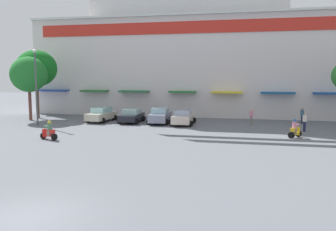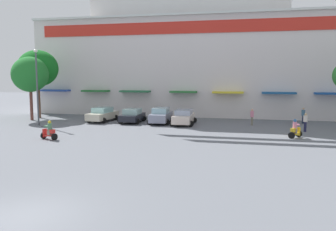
% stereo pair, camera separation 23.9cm
% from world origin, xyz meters
% --- Properties ---
extents(ground_plane, '(128.00, 128.00, 0.00)m').
position_xyz_m(ground_plane, '(0.00, 13.00, 0.00)').
color(ground_plane, slate).
extents(colonial_building, '(38.45, 16.35, 22.54)m').
position_xyz_m(colonial_building, '(-0.00, 35.95, 9.75)').
color(colonial_building, silver).
rests_on(colonial_building, ground).
extents(plaza_tree_0, '(4.72, 4.25, 7.83)m').
position_xyz_m(plaza_tree_0, '(-16.10, 25.71, 5.73)').
color(plaza_tree_0, brown).
rests_on(plaza_tree_0, ground).
extents(plaza_tree_2, '(3.99, 3.86, 6.98)m').
position_xyz_m(plaza_tree_2, '(-15.80, 23.76, 5.03)').
color(plaza_tree_2, brown).
rests_on(plaza_tree_2, ground).
extents(parked_car_0, '(2.59, 4.54, 1.53)m').
position_xyz_m(parked_car_0, '(-7.65, 24.41, 0.77)').
color(parked_car_0, beige).
rests_on(parked_car_0, ground).
extents(parked_car_1, '(2.48, 4.06, 1.46)m').
position_xyz_m(parked_car_1, '(-4.25, 24.36, 0.73)').
color(parked_car_1, black).
rests_on(parked_car_1, ground).
extents(parked_car_2, '(2.49, 4.31, 1.63)m').
position_xyz_m(parked_car_2, '(-1.16, 24.37, 0.81)').
color(parked_car_2, gray).
rests_on(parked_car_2, ground).
extents(parked_car_3, '(2.46, 4.37, 1.53)m').
position_xyz_m(parked_car_3, '(1.32, 23.95, 0.77)').
color(parked_car_3, beige).
rests_on(parked_car_3, ground).
extents(scooter_rider_1, '(1.17, 1.36, 1.52)m').
position_xyz_m(scooter_rider_1, '(11.32, 18.67, 0.62)').
color(scooter_rider_1, black).
rests_on(scooter_rider_1, ground).
extents(scooter_rider_2, '(1.47, 0.92, 1.50)m').
position_xyz_m(scooter_rider_2, '(-7.39, 13.61, 0.61)').
color(scooter_rider_2, black).
rests_on(scooter_rider_2, ground).
extents(pedestrian_0, '(0.45, 0.45, 1.65)m').
position_xyz_m(pedestrian_0, '(13.15, 27.50, 0.94)').
color(pedestrian_0, '#1E263E').
rests_on(pedestrian_0, ground).
extents(pedestrian_1, '(0.51, 0.51, 1.65)m').
position_xyz_m(pedestrian_1, '(12.56, 22.03, 0.94)').
color(pedestrian_1, '#1F203F').
rests_on(pedestrian_1, ground).
extents(pedestrian_2, '(0.47, 0.47, 1.65)m').
position_xyz_m(pedestrian_2, '(8.02, 25.04, 0.95)').
color(pedestrian_2, '#6D6758').
rests_on(pedestrian_2, ground).
extents(streetlamp_near, '(0.40, 0.40, 7.45)m').
position_xyz_m(streetlamp_near, '(-12.66, 20.24, 4.30)').
color(streetlamp_near, '#474C51').
rests_on(streetlamp_near, ground).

